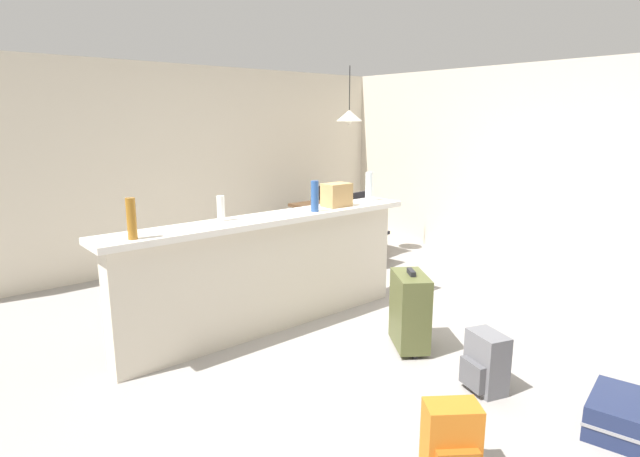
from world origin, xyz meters
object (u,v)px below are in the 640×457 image
at_px(grocery_bag, 337,195).
at_px(bottle_clear, 369,187).
at_px(dining_table, 339,210).
at_px(dining_chair_far_side, 321,213).
at_px(bottle_white, 221,208).
at_px(backpack_grey, 485,363).
at_px(bottle_blue, 315,196).
at_px(backpack_orange, 451,444).
at_px(pendant_lamp, 349,116).
at_px(suitcase_upright_olive, 410,310).
at_px(dining_chair_near_partition, 363,225).
at_px(bottle_amber, 131,219).

bearing_deg(grocery_bag, bottle_clear, 5.10).
bearing_deg(bottle_clear, dining_table, 58.39).
relative_size(dining_table, dining_chair_far_side, 1.18).
height_order(bottle_white, backpack_grey, bottle_white).
xyz_separation_m(bottle_blue, backpack_grey, (0.07, -1.75, -0.97)).
bearing_deg(bottle_white, dining_chair_far_side, 35.08).
bearing_deg(backpack_orange, dining_chair_far_side, 57.63).
xyz_separation_m(bottle_white, grocery_bag, (1.19, -0.09, 0.01)).
distance_m(pendant_lamp, suitcase_upright_olive, 3.26).
xyz_separation_m(dining_table, dining_chair_near_partition, (-0.04, -0.50, -0.13)).
relative_size(bottle_amber, pendant_lamp, 0.40).
xyz_separation_m(bottle_clear, grocery_bag, (-0.48, -0.04, -0.03)).
distance_m(bottle_blue, suitcase_upright_olive, 1.30).
distance_m(dining_chair_near_partition, backpack_grey, 3.19).
height_order(grocery_bag, backpack_orange, grocery_bag).
distance_m(bottle_blue, dining_chair_far_side, 2.76).
height_order(bottle_amber, backpack_grey, bottle_amber).
relative_size(bottle_blue, dining_chair_near_partition, 0.30).
height_order(bottle_amber, dining_chair_far_side, bottle_amber).
height_order(dining_table, backpack_orange, dining_table).
height_order(dining_table, pendant_lamp, pendant_lamp).
distance_m(grocery_bag, backpack_orange, 2.68).
relative_size(grocery_bag, pendant_lamp, 0.35).
bearing_deg(dining_chair_near_partition, suitcase_upright_olive, -126.05).
bearing_deg(bottle_clear, backpack_orange, -126.46).
xyz_separation_m(dining_chair_near_partition, backpack_grey, (-1.56, -2.76, -0.31)).
height_order(bottle_amber, bottle_clear, same).
distance_m(bottle_clear, grocery_bag, 0.48).
xyz_separation_m(bottle_amber, grocery_bag, (1.98, 0.09, -0.04)).
height_order(backpack_grey, suitcase_upright_olive, suitcase_upright_olive).
bearing_deg(dining_chair_far_side, pendant_lamp, -91.74).
bearing_deg(bottle_blue, grocery_bag, 13.13).
bearing_deg(dining_chair_far_side, backpack_orange, -122.37).
height_order(bottle_amber, pendant_lamp, pendant_lamp).
bearing_deg(bottle_white, bottle_clear, -1.46).
bearing_deg(bottle_amber, bottle_blue, 0.40).
xyz_separation_m(bottle_white, bottle_clear, (1.67, -0.04, 0.04)).
xyz_separation_m(bottle_amber, backpack_orange, (0.80, -2.12, -0.97)).
relative_size(bottle_blue, backpack_grey, 0.66).
xyz_separation_m(pendant_lamp, suitcase_upright_olive, (-1.57, -2.39, -1.55)).
bearing_deg(bottle_blue, suitcase_upright_olive, -79.22).
bearing_deg(dining_chair_near_partition, bottle_amber, -162.68).
relative_size(bottle_white, bottle_blue, 0.75).
distance_m(dining_table, pendant_lamp, 1.24).
relative_size(bottle_blue, grocery_bag, 1.07).
height_order(dining_table, dining_chair_far_side, dining_chair_far_side).
height_order(bottle_blue, backpack_grey, bottle_blue).
bearing_deg(backpack_grey, grocery_bag, 81.82).
xyz_separation_m(bottle_blue, backpack_orange, (-0.85, -2.13, -0.97)).
distance_m(grocery_bag, suitcase_upright_olive, 1.34).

